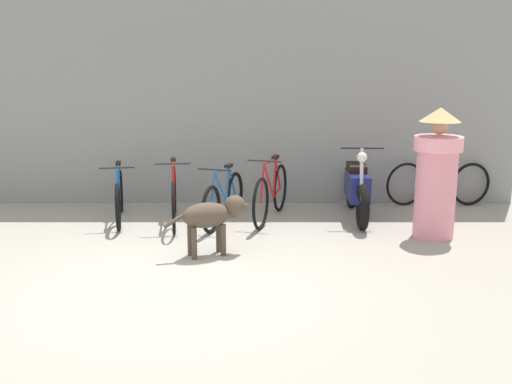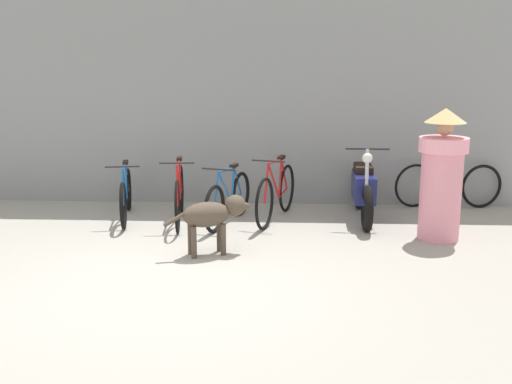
% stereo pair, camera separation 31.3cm
% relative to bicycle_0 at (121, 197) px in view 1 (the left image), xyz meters
% --- Properties ---
extents(ground_plane, '(60.00, 60.00, 0.00)m').
position_rel_bicycle_0_xyz_m(ground_plane, '(1.07, -2.33, -0.34)').
color(ground_plane, '#9E998E').
extents(shop_wall_back, '(9.80, 0.20, 3.24)m').
position_rel_bicycle_0_xyz_m(shop_wall_back, '(1.07, 1.14, 1.28)').
color(shop_wall_back, gray).
rests_on(shop_wall_back, ground).
extents(bicycle_0, '(0.48, 1.65, 0.83)m').
position_rel_bicycle_0_xyz_m(bicycle_0, '(0.00, 0.00, 0.00)').
color(bicycle_0, black).
rests_on(bicycle_0, ground).
extents(bicycle_1, '(0.46, 1.78, 0.91)m').
position_rel_bicycle_0_xyz_m(bicycle_1, '(0.79, -0.13, 0.04)').
color(bicycle_1, black).
rests_on(bicycle_1, ground).
extents(bicycle_2, '(0.58, 1.55, 0.83)m').
position_rel_bicycle_0_xyz_m(bicycle_2, '(1.48, -0.17, 0.00)').
color(bicycle_2, black).
rests_on(bicycle_2, ground).
extents(bicycle_3, '(0.60, 1.69, 0.92)m').
position_rel_bicycle_0_xyz_m(bicycle_3, '(2.13, 0.04, 0.04)').
color(bicycle_3, black).
rests_on(bicycle_3, ground).
extents(motorcycle, '(0.58, 1.84, 1.08)m').
position_rel_bicycle_0_xyz_m(motorcycle, '(3.36, 0.13, 0.08)').
color(motorcycle, black).
rests_on(motorcycle, ground).
extents(stray_dog, '(0.98, 0.54, 0.69)m').
position_rel_bicycle_0_xyz_m(stray_dog, '(1.43, -1.52, 0.14)').
color(stray_dog, '#4C3F33').
rests_on(stray_dog, ground).
extents(person_in_robes, '(0.83, 0.83, 1.65)m').
position_rel_bicycle_0_xyz_m(person_in_robes, '(4.20, -0.79, 0.49)').
color(person_in_robes, pink).
rests_on(person_in_robes, ground).
extents(spare_tire_left, '(0.66, 0.21, 0.67)m').
position_rel_bicycle_0_xyz_m(spare_tire_left, '(5.25, 0.89, -0.00)').
color(spare_tire_left, black).
rests_on(spare_tire_left, ground).
extents(spare_tire_right, '(0.66, 0.23, 0.67)m').
position_rel_bicycle_0_xyz_m(spare_tire_right, '(4.25, 0.89, -0.00)').
color(spare_tire_right, black).
rests_on(spare_tire_right, ground).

